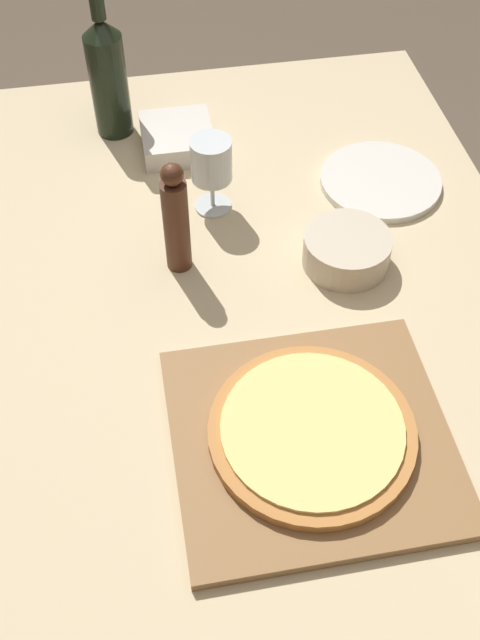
{
  "coord_description": "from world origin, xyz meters",
  "views": [
    {
      "loc": [
        -0.2,
        -0.8,
        1.69
      ],
      "look_at": [
        -0.07,
        -0.06,
        0.81
      ],
      "focal_mm": 42.0,
      "sensor_mm": 36.0,
      "label": 1
    }
  ],
  "objects_px": {
    "wine_bottle": "(108,76)",
    "pepper_mill": "(176,220)",
    "pizza": "(315,431)",
    "small_bowl": "(347,250)",
    "wine_glass": "(211,163)"
  },
  "relations": [
    {
      "from": "small_bowl",
      "to": "pizza",
      "type": "bearing_deg",
      "value": -112.28
    },
    {
      "from": "pepper_mill",
      "to": "small_bowl",
      "type": "relative_size",
      "value": 1.43
    },
    {
      "from": "pepper_mill",
      "to": "wine_glass",
      "type": "relative_size",
      "value": 1.46
    },
    {
      "from": "pepper_mill",
      "to": "small_bowl",
      "type": "bearing_deg",
      "value": -9.13
    },
    {
      "from": "pizza",
      "to": "pepper_mill",
      "type": "distance_m",
      "value": 0.42
    },
    {
      "from": "pepper_mill",
      "to": "pizza",
      "type": "bearing_deg",
      "value": -69.5
    },
    {
      "from": "wine_bottle",
      "to": "small_bowl",
      "type": "distance_m",
      "value": 0.6
    },
    {
      "from": "pepper_mill",
      "to": "wine_glass",
      "type": "distance_m",
      "value": 0.16
    },
    {
      "from": "pizza",
      "to": "pepper_mill",
      "type": "bearing_deg",
      "value": 110.5
    },
    {
      "from": "wine_bottle",
      "to": "small_bowl",
      "type": "relative_size",
      "value": 2.02
    },
    {
      "from": "wine_bottle",
      "to": "pizza",
      "type": "bearing_deg",
      "value": -74.06
    },
    {
      "from": "wine_bottle",
      "to": "pepper_mill",
      "type": "bearing_deg",
      "value": -78.57
    },
    {
      "from": "pizza",
      "to": "pepper_mill",
      "type": "xyz_separation_m",
      "value": [
        -0.15,
        0.39,
        0.07
      ]
    },
    {
      "from": "pizza",
      "to": "wine_bottle",
      "type": "relative_size",
      "value": 0.97
    },
    {
      "from": "wine_bottle",
      "to": "pepper_mill",
      "type": "relative_size",
      "value": 1.42
    }
  ]
}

